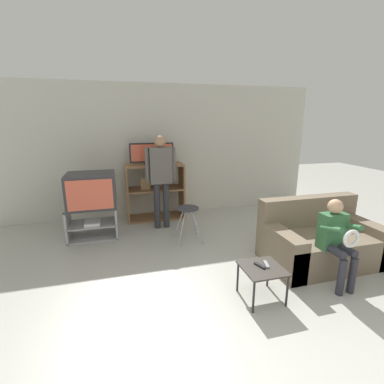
{
  "coord_description": "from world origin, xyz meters",
  "views": [
    {
      "loc": [
        -0.92,
        -1.54,
        1.92
      ],
      "look_at": [
        0.1,
        2.23,
        0.9
      ],
      "focal_mm": 26.0,
      "sensor_mm": 36.0,
      "label": 1
    }
  ],
  "objects": [
    {
      "name": "wall_back",
      "position": [
        0.0,
        4.08,
        1.3
      ],
      "size": [
        6.4,
        0.06,
        2.6
      ],
      "color": "beige",
      "rests_on": "ground_plane"
    },
    {
      "name": "ground_plane",
      "position": [
        0.0,
        0.0,
        0.0
      ],
      "size": [
        18.0,
        18.0,
        0.0
      ],
      "primitive_type": "plane",
      "color": "#ADADA3"
    },
    {
      "name": "remote_control_black",
      "position": [
        0.49,
        0.89,
        0.39
      ],
      "size": [
        0.08,
        0.15,
        0.02
      ],
      "primitive_type": "cube",
      "rotation": [
        0.0,
        0.0,
        0.34
      ],
      "color": "#232328",
      "rests_on": "snack_table"
    },
    {
      "name": "person_standing_adult",
      "position": [
        -0.2,
        3.23,
        1.01
      ],
      "size": [
        0.53,
        0.2,
        1.66
      ],
      "color": "#2D2D33",
      "rests_on": "ground_plane"
    },
    {
      "name": "television_main",
      "position": [
        -1.35,
        3.1,
        0.81
      ],
      "size": [
        0.75,
        0.63,
        0.55
      ],
      "color": "#2D2D33",
      "rests_on": "tv_stand"
    },
    {
      "name": "remote_control_white",
      "position": [
        0.58,
        0.89,
        0.39
      ],
      "size": [
        0.07,
        0.15,
        0.02
      ],
      "primitive_type": "cube",
      "rotation": [
        0.0,
        0.0,
        -0.26
      ],
      "color": "gray",
      "rests_on": "snack_table"
    },
    {
      "name": "couch",
      "position": [
        1.71,
        1.42,
        0.29
      ],
      "size": [
        1.52,
        0.9,
        0.85
      ],
      "color": "#756651",
      "rests_on": "ground_plane"
    },
    {
      "name": "folding_stool",
      "position": [
        0.11,
        2.54,
        0.47
      ],
      "size": [
        0.43,
        0.4,
        0.57
      ],
      "color": "#99999E",
      "rests_on": "ground_plane"
    },
    {
      "name": "television_flat",
      "position": [
        -0.28,
        3.77,
        1.28
      ],
      "size": [
        0.83,
        0.2,
        0.41
      ],
      "color": "black",
      "rests_on": "media_shelf"
    },
    {
      "name": "tv_stand",
      "position": [
        -1.38,
        3.1,
        0.26
      ],
      "size": [
        0.79,
        0.51,
        0.53
      ],
      "color": "#A8A8AD",
      "rests_on": "ground_plane"
    },
    {
      "name": "snack_table",
      "position": [
        0.51,
        0.86,
        0.33
      ],
      "size": [
        0.43,
        0.43,
        0.38
      ],
      "color": "#38332D",
      "rests_on": "ground_plane"
    },
    {
      "name": "media_shelf",
      "position": [
        -0.24,
        3.76,
        0.56
      ],
      "size": [
        1.11,
        0.49,
        1.09
      ],
      "color": "#8E6642",
      "rests_on": "ground_plane"
    },
    {
      "name": "person_seated_child",
      "position": [
        1.48,
        0.91,
        0.61
      ],
      "size": [
        0.33,
        0.43,
        1.03
      ],
      "color": "#2D2D38",
      "rests_on": "ground_plane"
    }
  ]
}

